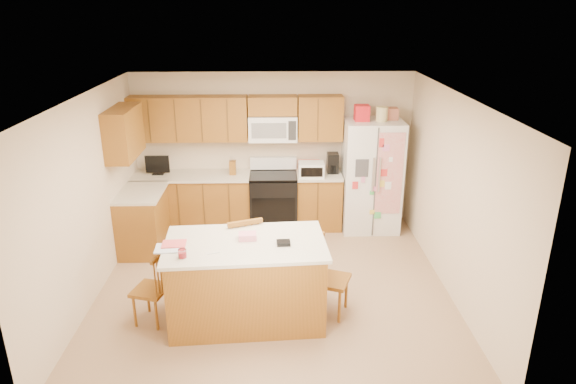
{
  "coord_description": "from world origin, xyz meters",
  "views": [
    {
      "loc": [
        0.04,
        -5.9,
        3.52
      ],
      "look_at": [
        0.2,
        0.35,
        1.2
      ],
      "focal_mm": 32.0,
      "sensor_mm": 36.0,
      "label": 1
    }
  ],
  "objects_px": {
    "island": "(246,280)",
    "windsor_chair_back": "(243,256)",
    "windsor_chair_right": "(329,279)",
    "stove": "(274,200)",
    "windsor_chair_left": "(152,289)",
    "refrigerator": "(371,174)"
  },
  "relations": [
    {
      "from": "stove",
      "to": "island",
      "type": "distance_m",
      "value": 2.65
    },
    {
      "from": "windsor_chair_left",
      "to": "windsor_chair_back",
      "type": "distance_m",
      "value": 1.19
    },
    {
      "from": "windsor_chair_right",
      "to": "island",
      "type": "bearing_deg",
      "value": -174.61
    },
    {
      "from": "refrigerator",
      "to": "windsor_chair_back",
      "type": "xyz_separation_m",
      "value": [
        -1.96,
        -1.97,
        -0.42
      ]
    },
    {
      "from": "stove",
      "to": "windsor_chair_back",
      "type": "xyz_separation_m",
      "value": [
        -0.39,
        -2.04,
        0.03
      ]
    },
    {
      "from": "windsor_chair_back",
      "to": "windsor_chair_right",
      "type": "height_order",
      "value": "windsor_chair_back"
    },
    {
      "from": "refrigerator",
      "to": "windsor_chair_right",
      "type": "distance_m",
      "value": 2.68
    },
    {
      "from": "refrigerator",
      "to": "island",
      "type": "relative_size",
      "value": 1.06
    },
    {
      "from": "island",
      "to": "windsor_chair_left",
      "type": "relative_size",
      "value": 2.15
    },
    {
      "from": "refrigerator",
      "to": "windsor_chair_back",
      "type": "height_order",
      "value": "refrigerator"
    },
    {
      "from": "island",
      "to": "windsor_chair_back",
      "type": "distance_m",
      "value": 0.6
    },
    {
      "from": "stove",
      "to": "windsor_chair_left",
      "type": "relative_size",
      "value": 1.27
    },
    {
      "from": "refrigerator",
      "to": "windsor_chair_left",
      "type": "bearing_deg",
      "value": -138.62
    },
    {
      "from": "stove",
      "to": "refrigerator",
      "type": "bearing_deg",
      "value": -2.3
    },
    {
      "from": "refrigerator",
      "to": "stove",
      "type": "bearing_deg",
      "value": 177.7
    },
    {
      "from": "stove",
      "to": "windsor_chair_right",
      "type": "relative_size",
      "value": 1.18
    },
    {
      "from": "windsor_chair_left",
      "to": "windsor_chair_right",
      "type": "relative_size",
      "value": 0.93
    },
    {
      "from": "stove",
      "to": "island",
      "type": "bearing_deg",
      "value": -96.72
    },
    {
      "from": "island",
      "to": "windsor_chair_right",
      "type": "xyz_separation_m",
      "value": [
        0.97,
        0.09,
        -0.04
      ]
    },
    {
      "from": "stove",
      "to": "windsor_chair_left",
      "type": "bearing_deg",
      "value": -117.49
    },
    {
      "from": "stove",
      "to": "windsor_chair_left",
      "type": "distance_m",
      "value": 3.01
    },
    {
      "from": "windsor_chair_left",
      "to": "refrigerator",
      "type": "bearing_deg",
      "value": 41.38
    }
  ]
}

